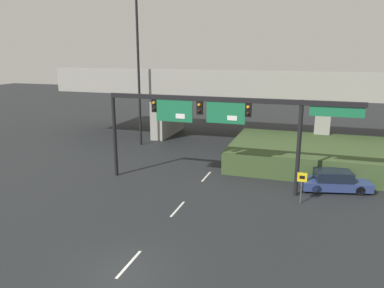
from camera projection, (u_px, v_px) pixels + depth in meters
The scene contains 8 objects.
ground_plane at pixel (123, 271), 16.61m from camera, with size 160.00×160.00×0.00m, color black.
lane_markings at pixel (206, 177), 29.09m from camera, with size 0.14×28.31×0.01m.
signal_gantry at pixel (216, 114), 25.76m from camera, with size 17.62×0.44×6.46m.
speed_limit_sign at pixel (302, 183), 23.67m from camera, with size 0.60×0.11×2.11m.
highway_light_pole_near at pixel (139, 69), 37.28m from camera, with size 0.70×0.36×14.68m.
overpass_bridge at pixel (241, 89), 40.08m from camera, with size 39.88×8.75×7.70m.
grass_embankment at pixel (315, 155), 31.83m from camera, with size 13.96×9.87×1.83m.
parked_sedan_near_right at pixel (334, 181), 26.12m from camera, with size 4.94×2.85×1.42m.
Camera 1 is at (7.48, -13.09, 9.48)m, focal length 35.00 mm.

